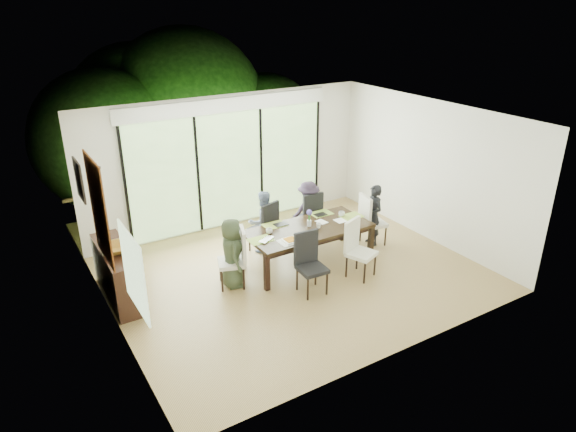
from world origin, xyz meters
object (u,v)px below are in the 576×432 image
chair_far_right (308,215)px  sideboard (118,274)px  chair_near_left (312,265)px  cup_c (342,214)px  person_left_end (232,253)px  person_far_right (308,211)px  chair_right_end (374,219)px  cup_b (319,226)px  chair_far_left (262,226)px  person_far_left (263,222)px  bowl (116,249)px  vase (309,223)px  cup_a (269,231)px  table_top (308,229)px  chair_near_right (362,249)px  laptop (269,240)px  person_right_end (373,215)px  chair_left_end (231,258)px

chair_far_right → sideboard: 3.73m
chair_near_left → cup_c: bearing=40.1°
person_left_end → person_far_right: 2.19m
chair_right_end → cup_b: 1.37m
chair_far_left → person_left_end: size_ratio=0.85×
person_left_end → chair_near_left: bearing=-117.0°
chair_far_left → person_far_left: 0.09m
chair_far_left → person_far_left: (0.00, -0.02, 0.09)m
chair_far_right → chair_near_left: same height
sideboard → bowl: size_ratio=3.36×
chair_right_end → cup_b: bearing=105.0°
person_left_end → chair_far_right: bearing=-52.7°
vase → sideboard: 3.28m
cup_a → chair_near_left: bearing=-78.9°
table_top → chair_near_right: chair_near_right is taller
chair_near_left → person_far_left: size_ratio=0.85×
laptop → person_left_end: bearing=142.6°
person_right_end → cup_a: (-2.18, 0.15, 0.14)m
chair_near_left → chair_far_left: bearing=91.7°
person_right_end → chair_near_right: bearing=-40.9°
chair_far_right → chair_left_end: bearing=26.2°
chair_far_right → cup_a: bearing=33.0°
laptop → person_far_right: bearing=5.2°
chair_far_right → vase: chair_far_right is taller
person_right_end → cup_a: size_ratio=10.40×
cup_a → sideboard: size_ratio=0.08×
chair_far_right → cup_b: chair_far_right is taller
cup_a → cup_c: (1.50, -0.05, 0.00)m
person_left_end → person_right_end: bearing=-75.4°
chair_far_left → person_left_end: (-1.03, -0.85, 0.09)m
laptop → sideboard: 2.44m
chair_far_right → person_far_left: person_far_left is taller
cup_a → cup_c: size_ratio=1.00×
table_top → sideboard: (-3.17, 0.59, -0.24)m
chair_near_right → vase: (-0.45, 0.92, 0.24)m
chair_near_right → person_far_left: 1.95m
sideboard → person_right_end: bearing=-7.2°
chair_left_end → sideboard: chair_left_end is taller
cup_a → person_right_end: bearing=-3.9°
chair_far_right → laptop: chair_far_right is taller
chair_near_right → person_right_end: bearing=20.5°
chair_far_right → chair_far_left: bearing=3.7°
chair_left_end → person_far_left: 1.34m
vase → person_far_left: bearing=122.7°
person_far_right → chair_right_end: bearing=142.9°
table_top → cup_a: cup_a is taller
person_far_right → cup_c: bearing=112.9°
chair_near_right → vase: chair_near_right is taller
person_left_end → cup_c: 2.29m
chair_right_end → chair_far_right: same height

